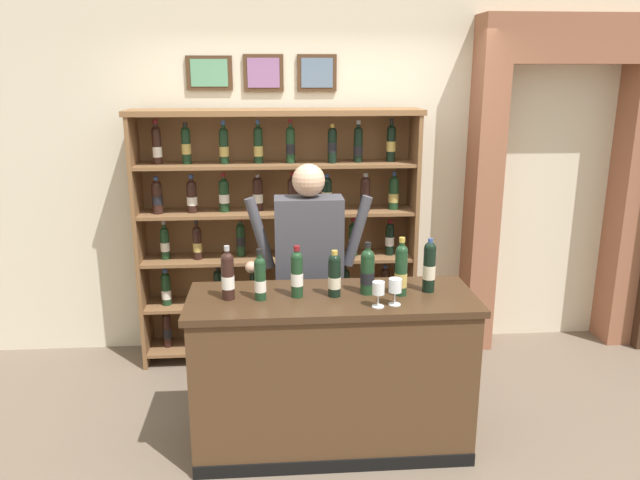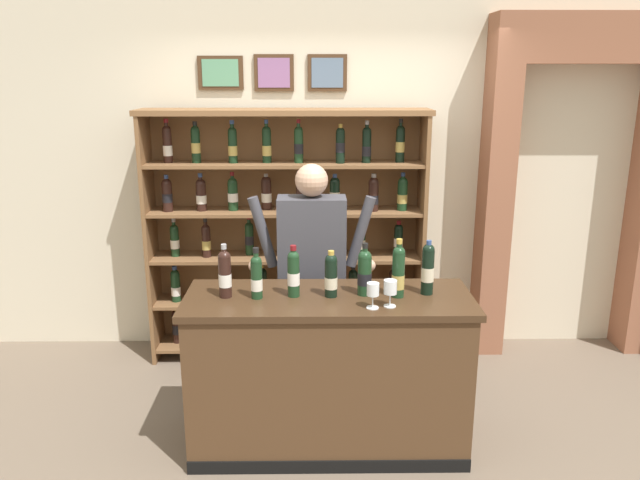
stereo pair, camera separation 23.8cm
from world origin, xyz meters
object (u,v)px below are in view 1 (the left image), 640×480
Objects in this scene: wine_glass_right at (395,287)px; wine_shelf at (278,230)px; tasting_bottle_chianti at (335,275)px; tasting_bottle_vin_santo at (228,275)px; tasting_counter at (332,372)px; wine_glass_center at (378,290)px; tasting_bottle_super_tuscan at (429,266)px; tasting_bottle_brunello at (297,273)px; tasting_bottle_rosso at (367,271)px; tasting_bottle_prosecco at (401,270)px; tasting_bottle_bianco at (260,278)px; shopkeeper at (309,256)px.

wine_shelf is at bearing 113.56° from wine_glass_right.
tasting_bottle_vin_santo is at bearing 179.98° from tasting_bottle_chianti.
wine_glass_center reaches higher than tasting_counter.
wine_shelf is 14.06× the size of wine_glass_right.
tasting_bottle_super_tuscan is (0.86, -1.23, 0.08)m from wine_shelf.
tasting_bottle_brunello is 0.41m from tasting_bottle_rosso.
tasting_bottle_super_tuscan is at bearing 40.06° from wine_glass_right.
tasting_bottle_chianti is (0.60, -0.00, -0.01)m from tasting_bottle_vin_santo.
tasting_bottle_prosecco reaches higher than tasting_counter.
tasting_bottle_prosecco reaches higher than tasting_bottle_bianco.
shopkeeper reaches higher than tasting_bottle_vin_santo.
shopkeeper is 5.42× the size of tasting_bottle_brunello.
tasting_bottle_brunello is at bearing -176.96° from tasting_bottle_rosso.
wine_glass_right is (0.53, -0.17, -0.04)m from tasting_bottle_brunello.
shopkeeper is 0.88m from wine_glass_right.
tasting_bottle_chianti is 0.36m from wine_glass_right.
tasting_bottle_super_tuscan is at bearing 3.71° from tasting_counter.
wine_shelf is 6.67× the size of tasting_bottle_super_tuscan.
tasting_bottle_vin_santo is at bearing -179.85° from tasting_counter.
tasting_bottle_vin_santo is (-0.59, -0.00, 0.62)m from tasting_counter.
tasting_bottle_super_tuscan is at bearing 3.41° from tasting_bottle_bianco.
tasting_bottle_chianti is (0.11, -0.61, 0.07)m from shopkeeper.
tasting_bottle_bianco is at bearing 169.10° from wine_glass_right.
shopkeeper is at bearing 112.72° from wine_glass_center.
shopkeeper is 0.86m from wine_glass_center.
tasting_bottle_rosso is at bearing 3.04° from tasting_bottle_brunello.
tasting_bottle_bianco is at bearing -179.08° from tasting_bottle_prosecco.
tasting_bottle_prosecco is (0.59, -0.02, 0.01)m from tasting_bottle_brunello.
tasting_bottle_prosecco is at bearing -1.48° from tasting_bottle_brunello.
tasting_bottle_prosecco is at bearing -1.23° from tasting_counter.
tasting_bottle_bianco is 0.62m from tasting_bottle_rosso.
wine_shelf is 1.31× the size of shopkeeper.
tasting_counter is at bearing -81.00° from shopkeeper.
wine_shelf is at bearing 84.98° from tasting_bottle_bianco.
shopkeeper is 5.32× the size of tasting_bottle_rosso.
tasting_bottle_super_tuscan is 0.41m from wine_glass_center.
tasting_bottle_brunello is at bearing -99.85° from shopkeeper.
tasting_bottle_bianco reaches higher than tasting_bottle_chianti.
tasting_bottle_rosso reaches higher than tasting_bottle_bianco.
tasting_counter is 0.85m from tasting_bottle_super_tuscan.
tasting_counter is 5.31× the size of tasting_bottle_vin_santo.
tasting_bottle_prosecco is at bearing -11.13° from tasting_bottle_rosso.
tasting_bottle_brunello is 0.59m from tasting_bottle_prosecco.
tasting_counter is 0.81m from shopkeeper.
wine_glass_right is at bearing -57.04° from tasting_bottle_rosso.
wine_glass_right reaches higher than tasting_counter.
tasting_bottle_bianco is (-0.41, -0.02, 0.61)m from tasting_counter.
tasting_bottle_super_tuscan is at bearing 33.71° from wine_glass_center.
wine_shelf reaches higher than tasting_bottle_prosecco.
tasting_counter is at bearing 0.15° from tasting_bottle_vin_santo.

